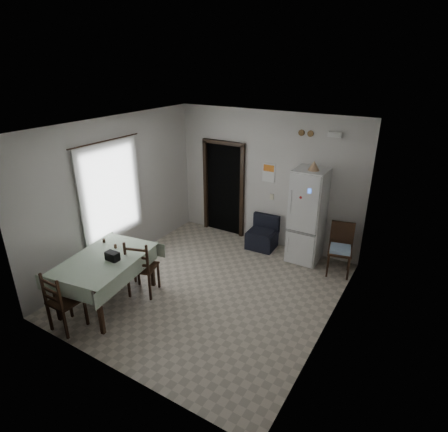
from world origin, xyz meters
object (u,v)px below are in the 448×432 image
corner_chair (340,250)px  dining_chair_far_left (120,261)px  dining_chair_near_head (65,300)px  fridge (307,216)px  dining_chair_far_right (143,266)px  navy_seat (262,233)px  dining_table (107,280)px

corner_chair → dining_chair_far_left: size_ratio=1.10×
corner_chair → dining_chair_near_head: bearing=-142.4°
fridge → dining_chair_near_head: size_ratio=1.91×
dining_chair_near_head → dining_chair_far_right: bearing=-104.9°
corner_chair → dining_chair_near_head: (-3.11, -3.72, -0.00)m
navy_seat → corner_chair: bearing=-9.9°
corner_chair → dining_chair_far_left: bearing=-156.8°
navy_seat → dining_chair_far_left: size_ratio=0.77×
dining_table → dining_chair_far_right: bearing=49.2°
corner_chair → dining_chair_far_left: 4.09m
dining_chair_far_left → dining_chair_far_right: dining_chair_far_right is taller
fridge → dining_chair_far_right: fridge is taller
dining_table → dining_chair_far_right: 0.62m
fridge → corner_chair: fridge is taller
fridge → dining_chair_far_left: (-2.57, -2.59, -0.50)m
navy_seat → dining_chair_near_head: bearing=-112.5°
fridge → dining_chair_far_left: fridge is taller
corner_chair → dining_chair_far_right: dining_chair_far_right is taller
dining_chair_far_left → dining_chair_far_right: size_ratio=0.86×
navy_seat → dining_chair_far_left: dining_chair_far_left is taller
navy_seat → dining_chair_far_left: bearing=-124.7°
dining_chair_far_left → navy_seat: bearing=-113.2°
fridge → dining_chair_far_right: 3.32m
dining_chair_far_right → dining_chair_near_head: size_ratio=1.05×
fridge → corner_chair: size_ratio=1.91×
dining_table → dining_chair_far_left: bearing=105.7°
dining_table → dining_chair_near_head: size_ratio=1.61×
dining_chair_far_right → dining_table: bearing=39.6°
navy_seat → dining_table: size_ratio=0.44×
dining_chair_far_right → corner_chair: bearing=-157.2°
dining_chair_far_left → corner_chair: bearing=-135.9°
navy_seat → dining_chair_near_head: 4.16m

